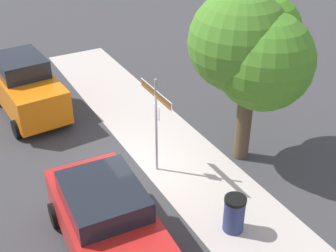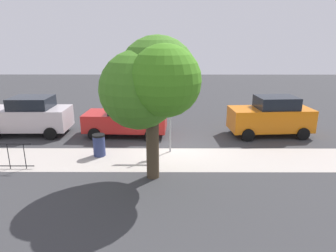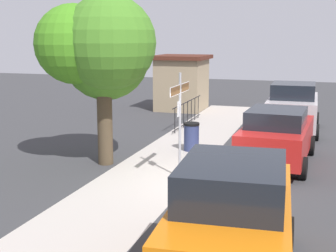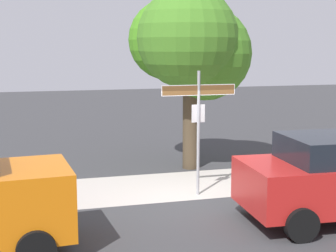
{
  "view_description": "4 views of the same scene",
  "coord_description": "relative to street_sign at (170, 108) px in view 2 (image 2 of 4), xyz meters",
  "views": [
    {
      "loc": [
        9.61,
        -4.44,
        7.89
      ],
      "look_at": [
        0.35,
        0.67,
        1.52
      ],
      "focal_mm": 47.07,
      "sensor_mm": 36.0,
      "label": 1
    },
    {
      "loc": [
        0.22,
        13.18,
        4.99
      ],
      "look_at": [
        0.26,
        0.9,
        1.37
      ],
      "focal_mm": 31.83,
      "sensor_mm": 36.0,
      "label": 2
    },
    {
      "loc": [
        -12.24,
        -3.24,
        3.97
      ],
      "look_at": [
        -0.16,
        0.64,
        1.52
      ],
      "focal_mm": 50.79,
      "sensor_mm": 36.0,
      "label": 3
    },
    {
      "loc": [
        -3.67,
        -10.82,
        3.53
      ],
      "look_at": [
        -0.45,
        0.87,
        1.62
      ],
      "focal_mm": 54.69,
      "sensor_mm": 36.0,
      "label": 4
    }
  ],
  "objects": [
    {
      "name": "car_orange",
      "position": [
        -5.34,
        -2.45,
        -1.01
      ],
      "size": [
        4.33,
        2.21,
        2.1
      ],
      "rotation": [
        0.0,
        0.0,
        0.07
      ],
      "color": "orange",
      "rests_on": "ground_plane"
    },
    {
      "name": "trash_bin",
      "position": [
        3.13,
        0.5,
        -1.55
      ],
      "size": [
        0.55,
        0.55,
        0.98
      ],
      "color": "navy",
      "rests_on": "ground_plane"
    },
    {
      "name": "car_silver",
      "position": [
        7.54,
        -2.62,
        -1.03
      ],
      "size": [
        4.28,
        2.17,
        2.04
      ],
      "rotation": [
        0.0,
        0.0,
        0.01
      ],
      "color": "beige",
      "rests_on": "ground_plane"
    },
    {
      "name": "street_sign",
      "position": [
        0.0,
        0.0,
        0.0
      ],
      "size": [
        1.79,
        0.07,
        2.95
      ],
      "color": "#9EA0A5",
      "rests_on": "ground_plane"
    },
    {
      "name": "sidewalk_strip",
      "position": [
        1.84,
        0.9,
        -2.04
      ],
      "size": [
        24.0,
        2.6,
        0.0
      ],
      "primitive_type": "cube",
      "color": "#B4ABA2",
      "rests_on": "ground_plane"
    },
    {
      "name": "car_red",
      "position": [
        2.31,
        -2.45,
        -1.15
      ],
      "size": [
        4.37,
        2.27,
        1.75
      ],
      "rotation": [
        0.0,
        0.0,
        -0.05
      ],
      "color": "red",
      "rests_on": "ground_plane"
    },
    {
      "name": "ground_plane",
      "position": [
        -0.16,
        -0.4,
        -2.04
      ],
      "size": [
        60.0,
        60.0,
        0.0
      ],
      "primitive_type": "plane",
      "color": "#38383A"
    },
    {
      "name": "shade_tree",
      "position": [
        0.62,
        2.69,
        1.5
      ],
      "size": [
        3.43,
        3.54,
        5.13
      ],
      "color": "#473928",
      "rests_on": "ground_plane"
    }
  ]
}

